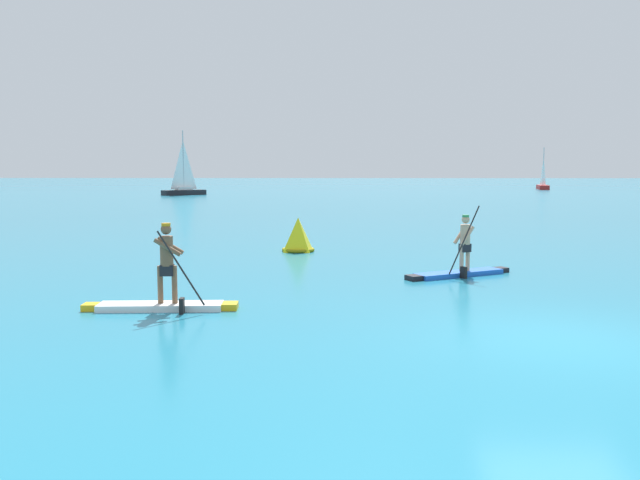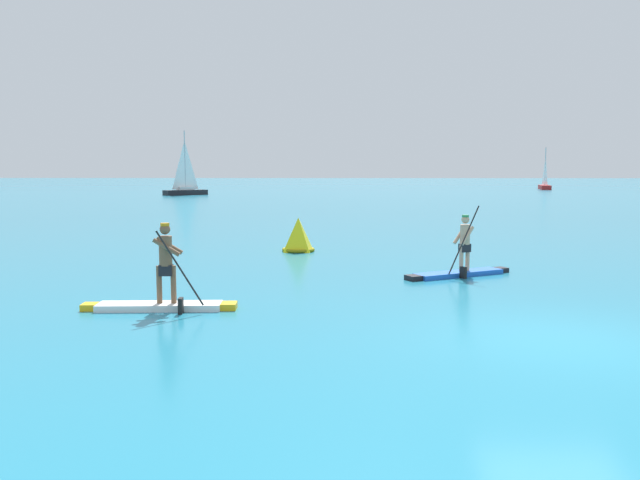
# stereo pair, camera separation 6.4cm
# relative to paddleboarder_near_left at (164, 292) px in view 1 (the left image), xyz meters

# --- Properties ---
(ground) EXTENTS (440.00, 440.00, 0.00)m
(ground) POSITION_rel_paddleboarder_near_left_xyz_m (7.27, -2.09, -0.36)
(ground) COLOR teal
(paddleboarder_near_left) EXTENTS (3.11, 0.83, 1.76)m
(paddleboarder_near_left) POSITION_rel_paddleboarder_near_left_xyz_m (0.00, 0.00, 0.00)
(paddleboarder_near_left) COLOR white
(paddleboarder_near_left) RESTS_ON ground
(paddleboarder_mid_center) EXTENTS (3.01, 1.91, 1.90)m
(paddleboarder_mid_center) POSITION_rel_paddleboarder_near_left_xyz_m (6.74, 4.44, -0.03)
(paddleboarder_mid_center) COLOR blue
(paddleboarder_mid_center) RESTS_ON ground
(race_marker_buoy) EXTENTS (1.30, 1.30, 1.17)m
(race_marker_buoy) POSITION_rel_paddleboarder_near_left_xyz_m (2.09, 9.56, 0.16)
(race_marker_buoy) COLOR yellow
(race_marker_buoy) RESTS_ON ground
(sailboat_left_horizon) EXTENTS (4.65, 4.32, 7.20)m
(sailboat_left_horizon) POSITION_rel_paddleboarder_near_left_xyz_m (-14.13, 60.28, 0.59)
(sailboat_left_horizon) COLOR black
(sailboat_left_horizon) RESTS_ON ground
(sailboat_right_horizon) EXTENTS (2.44, 5.99, 6.06)m
(sailboat_right_horizon) POSITION_rel_paddleboarder_near_left_xyz_m (32.99, 83.26, 0.36)
(sailboat_right_horizon) COLOR #A51E1E
(sailboat_right_horizon) RESTS_ON ground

